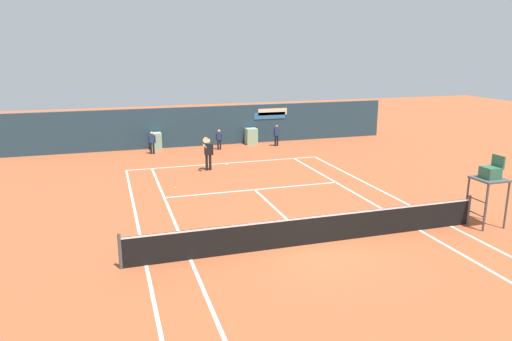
{
  "coord_description": "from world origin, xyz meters",
  "views": [
    {
      "loc": [
        -6.1,
        -13.2,
        6.13
      ],
      "look_at": [
        0.15,
        6.69,
        0.8
      ],
      "focal_mm": 33.69,
      "sensor_mm": 36.0,
      "label": 1
    }
  ],
  "objects": [
    {
      "name": "tennis_ball_near_service_line",
      "position": [
        0.57,
        9.77,
        0.03
      ],
      "size": [
        0.07,
        0.07,
        0.07
      ],
      "primitive_type": "sphere",
      "color": "#CCE033",
      "rests_on": "ground_plane"
    },
    {
      "name": "tennis_net",
      "position": [
        0.0,
        0.0,
        0.51
      ],
      "size": [
        12.1,
        0.1,
        1.07
      ],
      "color": "#4C4C51",
      "rests_on": "ground_plane"
    },
    {
      "name": "tennis_ball_mid_court",
      "position": [
        -3.36,
        7.59,
        0.03
      ],
      "size": [
        0.07,
        0.07,
        0.07
      ],
      "primitive_type": "sphere",
      "color": "#CCE033",
      "rests_on": "ground_plane"
    },
    {
      "name": "ground_plane",
      "position": [
        -0.0,
        0.58,
        0.0
      ],
      "size": [
        80.0,
        80.0,
        0.01
      ],
      "color": "#A8512D"
    },
    {
      "name": "ball_kid_right_post",
      "position": [
        4.26,
        15.37,
        0.79
      ],
      "size": [
        0.46,
        0.21,
        1.37
      ],
      "rotation": [
        0.0,
        0.0,
        3.27
      ],
      "color": "black",
      "rests_on": "ground_plane"
    },
    {
      "name": "sponsor_back_wall",
      "position": [
        0.01,
        16.97,
        1.21
      ],
      "size": [
        25.0,
        1.02,
        2.51
      ],
      "color": "#233D4C",
      "rests_on": "ground_plane"
    },
    {
      "name": "ball_kid_centre_post",
      "position": [
        0.49,
        15.37,
        0.72
      ],
      "size": [
        0.41,
        0.21,
        1.26
      ],
      "rotation": [
        0.0,
        0.0,
        2.96
      ],
      "color": "black",
      "rests_on": "ground_plane"
    },
    {
      "name": "umpire_chair",
      "position": [
        6.49,
        -0.29,
        1.73
      ],
      "size": [
        1.0,
        1.0,
        2.54
      ],
      "rotation": [
        0.0,
        0.0,
        1.57
      ],
      "color": "#47474C",
      "rests_on": "ground_plane"
    },
    {
      "name": "ball_kid_left_post",
      "position": [
        -3.6,
        15.37,
        0.77
      ],
      "size": [
        0.45,
        0.19,
        1.34
      ],
      "rotation": [
        0.0,
        0.0,
        3.06
      ],
      "color": "black",
      "rests_on": "ground_plane"
    },
    {
      "name": "player_on_baseline",
      "position": [
        -1.23,
        10.46,
        0.98
      ],
      "size": [
        0.64,
        0.68,
        1.85
      ],
      "rotation": [
        0.0,
        0.0,
        3.15
      ],
      "color": "black",
      "rests_on": "ground_plane"
    }
  ]
}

